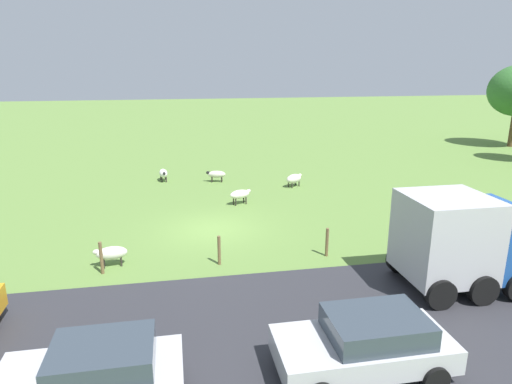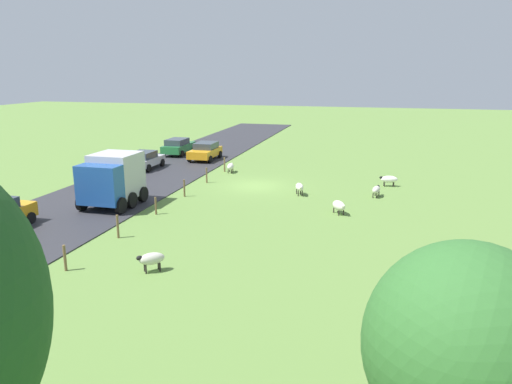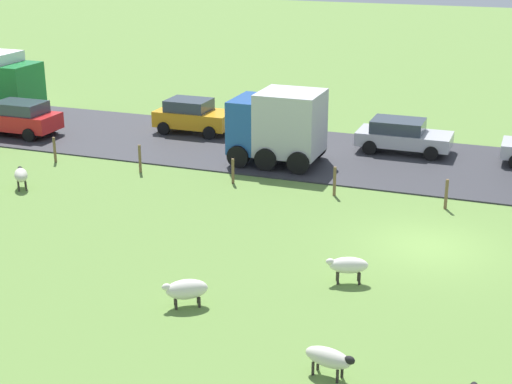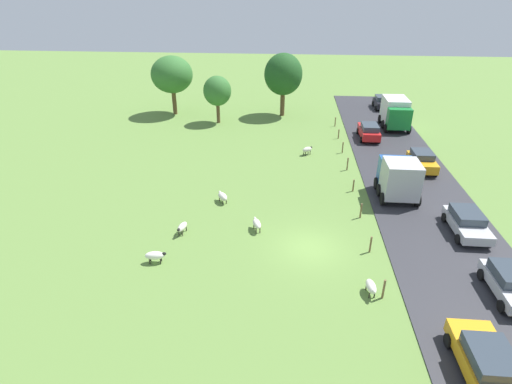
% 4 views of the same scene
% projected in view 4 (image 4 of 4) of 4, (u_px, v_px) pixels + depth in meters
% --- Properties ---
extents(ground_plane, '(160.00, 160.00, 0.00)m').
position_uv_depth(ground_plane, '(309.00, 248.00, 26.03)').
color(ground_plane, olive).
extents(road_strip, '(8.00, 80.00, 0.06)m').
position_uv_depth(road_strip, '(453.00, 255.00, 25.34)').
color(road_strip, '#2D2D33').
rests_on(road_strip, ground_plane).
extents(sheep_0, '(1.14, 1.07, 0.82)m').
position_uv_depth(sheep_0, '(307.00, 149.00, 39.93)').
color(sheep_0, beige).
rests_on(sheep_0, ground_plane).
extents(sheep_1, '(0.63, 1.26, 0.76)m').
position_uv_depth(sheep_1, '(371.00, 287.00, 21.97)').
color(sheep_1, silver).
rests_on(sheep_1, ground_plane).
extents(sheep_2, '(0.84, 1.28, 0.80)m').
position_uv_depth(sheep_2, '(257.00, 224.00, 27.65)').
color(sheep_2, silver).
rests_on(sheep_2, ground_plane).
extents(sheep_3, '(1.32, 0.65, 0.78)m').
position_uv_depth(sheep_3, '(155.00, 256.00, 24.46)').
color(sheep_3, white).
rests_on(sheep_3, ground_plane).
extents(sheep_4, '(0.67, 1.28, 0.73)m').
position_uv_depth(sheep_4, '(182.00, 227.00, 27.36)').
color(sheep_4, beige).
rests_on(sheep_4, ground_plane).
extents(sheep_5, '(1.09, 1.28, 0.79)m').
position_uv_depth(sheep_5, '(223.00, 196.00, 31.26)').
color(sheep_5, silver).
rests_on(sheep_5, ground_plane).
extents(tree_0, '(4.69, 4.69, 7.69)m').
position_uv_depth(tree_0, '(283.00, 75.00, 49.85)').
color(tree_0, brown).
rests_on(tree_0, ground_plane).
extents(tree_1, '(5.16, 5.16, 7.26)m').
position_uv_depth(tree_1, '(172.00, 75.00, 50.49)').
color(tree_1, brown).
rests_on(tree_1, ground_plane).
extents(tree_2, '(3.28, 3.28, 5.59)m').
position_uv_depth(tree_2, '(217.00, 91.00, 47.72)').
color(tree_2, brown).
rests_on(tree_2, ground_plane).
extents(fence_post_0, '(0.12, 0.12, 1.21)m').
position_uv_depth(fence_post_0, '(384.00, 289.00, 21.64)').
color(fence_post_0, brown).
rests_on(fence_post_0, ground_plane).
extents(fence_post_1, '(0.12, 0.12, 1.14)m').
position_uv_depth(fence_post_1, '(371.00, 244.00, 25.41)').
color(fence_post_1, brown).
rests_on(fence_post_1, ground_plane).
extents(fence_post_2, '(0.12, 0.12, 1.16)m').
position_uv_depth(fence_post_2, '(361.00, 211.00, 29.15)').
color(fence_post_2, brown).
rests_on(fence_post_2, ground_plane).
extents(fence_post_3, '(0.12, 0.12, 1.03)m').
position_uv_depth(fence_post_3, '(353.00, 186.00, 32.93)').
color(fence_post_3, brown).
rests_on(fence_post_3, ground_plane).
extents(fence_post_4, '(0.12, 0.12, 1.20)m').
position_uv_depth(fence_post_4, '(348.00, 164.00, 36.64)').
color(fence_post_4, brown).
rests_on(fence_post_4, ground_plane).
extents(fence_post_5, '(0.12, 0.12, 1.13)m').
position_uv_depth(fence_post_5, '(343.00, 147.00, 40.40)').
color(fence_post_5, brown).
rests_on(fence_post_5, ground_plane).
extents(fence_post_6, '(0.12, 0.12, 1.04)m').
position_uv_depth(fence_post_6, '(339.00, 134.00, 44.17)').
color(fence_post_6, brown).
rests_on(fence_post_6, ground_plane).
extents(fence_post_7, '(0.12, 0.12, 1.11)m').
position_uv_depth(fence_post_7, '(335.00, 122.00, 47.90)').
color(fence_post_7, brown).
rests_on(fence_post_7, ground_plane).
extents(truck_0, '(2.86, 3.83, 3.18)m').
position_uv_depth(truck_0, '(399.00, 178.00, 31.37)').
color(truck_0, '#1E4C99').
rests_on(truck_0, road_strip).
extents(truck_1, '(2.84, 4.94, 3.33)m').
position_uv_depth(truck_1, '(395.00, 113.00, 46.81)').
color(truck_1, '#197F33').
rests_on(truck_1, road_strip).
extents(car_0, '(2.18, 3.81, 1.61)m').
position_uv_depth(car_0, '(382.00, 102.00, 54.58)').
color(car_0, black).
rests_on(car_0, road_strip).
extents(car_1, '(2.13, 3.80, 1.65)m').
position_uv_depth(car_1, '(422.00, 161.00, 36.51)').
color(car_1, orange).
rests_on(car_1, road_strip).
extents(car_3, '(2.18, 4.23, 1.48)m').
position_uv_depth(car_3, '(467.00, 222.00, 27.29)').
color(car_3, '#B7B7BC').
rests_on(car_3, road_strip).
extents(car_4, '(2.08, 4.32, 1.66)m').
position_uv_depth(car_4, '(369.00, 131.00, 43.84)').
color(car_4, red).
rests_on(car_4, road_strip).
extents(car_5, '(2.13, 3.95, 1.49)m').
position_uv_depth(car_5, '(511.00, 283.00, 21.74)').
color(car_5, '#B7B7BC').
rests_on(car_5, road_strip).
extents(car_6, '(2.22, 4.22, 1.57)m').
position_uv_depth(car_6, '(487.00, 361.00, 17.22)').
color(car_6, orange).
rests_on(car_6, road_strip).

